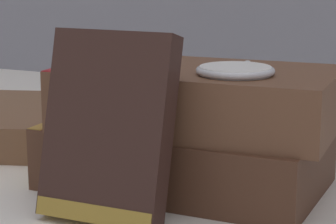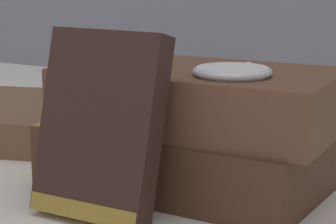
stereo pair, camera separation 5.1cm
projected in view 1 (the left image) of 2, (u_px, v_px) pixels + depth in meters
The scene contains 6 objects.
ground_plane at pixel (139, 198), 0.51m from camera, with size 3.00×3.00×0.00m, color silver.
book_flat_bottom at pixel (179, 154), 0.54m from camera, with size 0.21×0.13×0.05m.
book_flat_top at pixel (192, 98), 0.52m from camera, with size 0.20×0.12×0.05m.
book_leaning_front at pixel (108, 135), 0.46m from camera, with size 0.09×0.05×0.13m.
pocket_watch at pixel (235, 70), 0.49m from camera, with size 0.06×0.06×0.01m.
reading_glasses at pixel (216, 141), 0.67m from camera, with size 0.11×0.08×0.00m.
Camera 1 is at (0.22, -0.44, 0.17)m, focal length 75.00 mm.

